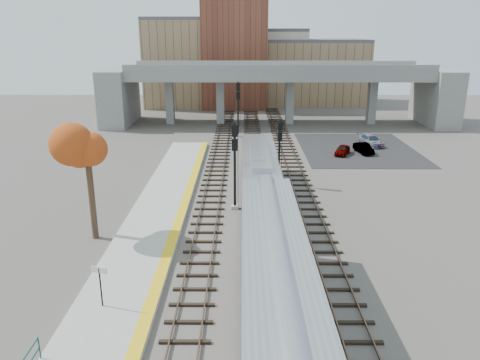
# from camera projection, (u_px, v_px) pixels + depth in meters

# --- Properties ---
(ground) EXTENTS (160.00, 160.00, 0.00)m
(ground) POSITION_uv_depth(u_px,v_px,m) (249.00, 247.00, 32.20)
(ground) COLOR #47423D
(ground) RESTS_ON ground
(platform) EXTENTS (4.50, 60.00, 0.35)m
(platform) POSITION_uv_depth(u_px,v_px,m) (144.00, 244.00, 32.18)
(platform) COLOR #9E9E99
(platform) RESTS_ON ground
(yellow_strip) EXTENTS (0.70, 60.00, 0.01)m
(yellow_strip) POSITION_uv_depth(u_px,v_px,m) (171.00, 242.00, 32.12)
(yellow_strip) COLOR yellow
(yellow_strip) RESTS_ON platform
(tracks) EXTENTS (10.70, 95.00, 0.25)m
(tracks) POSITION_uv_depth(u_px,v_px,m) (257.00, 188.00, 44.08)
(tracks) COLOR black
(tracks) RESTS_ON ground
(overpass) EXTENTS (54.00, 12.00, 9.50)m
(overpass) POSITION_uv_depth(u_px,v_px,m) (277.00, 87.00, 73.26)
(overpass) COLOR slate
(overpass) RESTS_ON ground
(buildings_far) EXTENTS (43.00, 21.00, 20.60)m
(buildings_far) POSITION_uv_depth(u_px,v_px,m) (251.00, 64.00, 93.20)
(buildings_far) COLOR #927955
(buildings_far) RESTS_ON ground
(parking_lot) EXTENTS (14.00, 18.00, 0.04)m
(parking_lot) POSITION_uv_depth(u_px,v_px,m) (357.00, 149.00, 58.79)
(parking_lot) COLOR black
(parking_lot) RESTS_ON ground
(locomotive) EXTENTS (3.02, 19.05, 4.10)m
(locomotive) POSITION_uv_depth(u_px,v_px,m) (260.00, 176.00, 40.18)
(locomotive) COLOR #A8AAB2
(locomotive) RESTS_ON ground
(coach) EXTENTS (3.03, 25.00, 5.00)m
(coach) POSITION_uv_depth(u_px,v_px,m) (279.00, 333.00, 18.49)
(coach) COLOR #A8AAB2
(coach) RESTS_ON ground
(signal_mast_near) EXTENTS (0.60, 0.64, 7.30)m
(signal_mast_near) POSITION_uv_depth(u_px,v_px,m) (235.00, 167.00, 37.92)
(signal_mast_near) COLOR #9E9E99
(signal_mast_near) RESTS_ON ground
(signal_mast_mid) EXTENTS (0.60, 0.64, 6.37)m
(signal_mast_mid) POSITION_uv_depth(u_px,v_px,m) (279.00, 155.00, 44.16)
(signal_mast_mid) COLOR #9E9E99
(signal_mast_mid) RESTS_ON ground
(signal_mast_far) EXTENTS (0.60, 0.64, 7.61)m
(signal_mast_far) POSITION_uv_depth(u_px,v_px,m) (238.00, 109.00, 64.35)
(signal_mast_far) COLOR #9E9E99
(signal_mast_far) RESTS_ON ground
(station_sign) EXTENTS (0.88, 0.28, 2.27)m
(station_sign) POSITION_uv_depth(u_px,v_px,m) (100.00, 278.00, 24.18)
(station_sign) COLOR black
(station_sign) RESTS_ON platform
(tree) EXTENTS (3.60, 3.60, 8.46)m
(tree) POSITION_uv_depth(u_px,v_px,m) (87.00, 153.00, 31.70)
(tree) COLOR #382619
(tree) RESTS_ON ground
(car_a) EXTENTS (2.63, 3.66, 1.16)m
(car_a) POSITION_uv_depth(u_px,v_px,m) (342.00, 150.00, 55.81)
(car_a) COLOR #99999E
(car_a) RESTS_ON parking_lot
(car_b) EXTENTS (1.92, 3.84, 1.21)m
(car_b) POSITION_uv_depth(u_px,v_px,m) (364.00, 148.00, 56.47)
(car_b) COLOR #99999E
(car_b) RESTS_ON parking_lot
(car_c) EXTENTS (2.98, 4.87, 1.32)m
(car_c) POSITION_uv_depth(u_px,v_px,m) (371.00, 140.00, 60.30)
(car_c) COLOR #99999E
(car_c) RESTS_ON parking_lot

